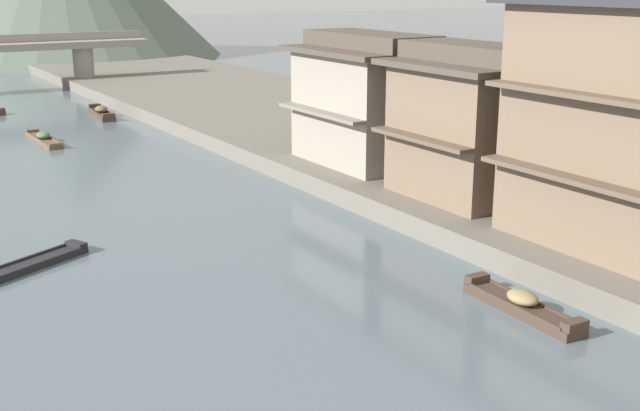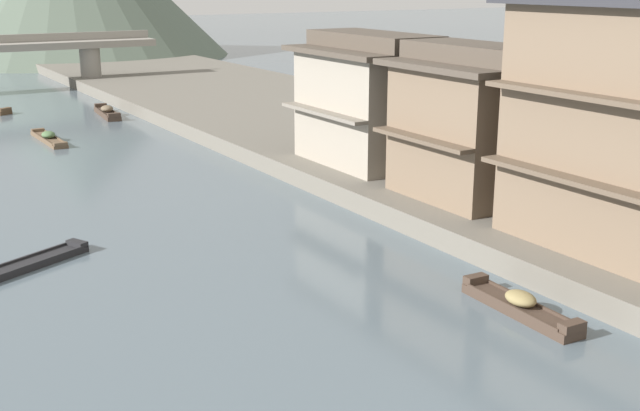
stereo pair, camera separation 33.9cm
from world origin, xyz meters
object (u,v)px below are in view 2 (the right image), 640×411
at_px(boat_moored_second, 49,138).
at_px(boat_moored_far, 107,112).
at_px(boat_moored_third, 520,306).
at_px(house_waterfront_tall, 472,123).
at_px(house_waterfront_narrow, 372,100).
at_px(boat_midriver_drifting, 23,266).

xyz_separation_m(boat_moored_second, boat_moored_far, (5.71, 7.22, 0.07)).
bearing_deg(boat_moored_third, house_waterfront_tall, 57.87).
height_order(boat_moored_far, house_waterfront_narrow, house_waterfront_narrow).
bearing_deg(boat_moored_third, boat_midriver_drifting, 135.84).
relative_size(boat_moored_third, house_waterfront_narrow, 0.59).
distance_m(boat_moored_far, house_waterfront_tall, 32.86).
height_order(boat_moored_far, house_waterfront_tall, house_waterfront_tall).
distance_m(boat_moored_second, house_waterfront_tall, 27.60).
relative_size(house_waterfront_tall, house_waterfront_narrow, 0.86).
relative_size(boat_moored_far, house_waterfront_narrow, 0.70).
bearing_deg(boat_moored_third, boat_moored_second, 99.79).
distance_m(boat_moored_third, house_waterfront_narrow, 17.24).
xyz_separation_m(boat_midriver_drifting, house_waterfront_tall, (17.05, -2.82, 3.75)).
bearing_deg(boat_moored_second, boat_moored_far, 51.68).
bearing_deg(boat_moored_far, house_waterfront_tall, -80.42).
bearing_deg(house_waterfront_narrow, boat_moored_far, 102.82).
bearing_deg(boat_moored_third, house_waterfront_narrow, 70.70).
xyz_separation_m(boat_moored_far, house_waterfront_tall, (5.44, -32.21, 3.61)).
height_order(boat_moored_second, boat_moored_third, boat_moored_third).
height_order(boat_moored_second, house_waterfront_narrow, house_waterfront_narrow).
xyz_separation_m(boat_moored_third, house_waterfront_tall, (5.36, 8.54, 3.63)).
distance_m(boat_moored_second, boat_moored_far, 9.21).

